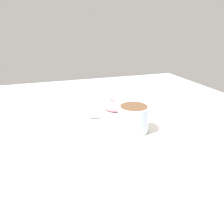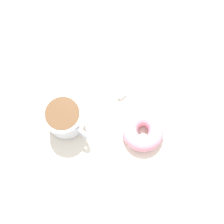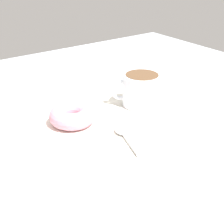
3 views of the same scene
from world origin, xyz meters
TOP-DOWN VIEW (x-y plane):
  - ground_plane at (0.00, 0.00)cm, footprint 120.00×120.00cm
  - napkin at (-2.89, -2.57)cm, footprint 34.74×34.74cm
  - coffee_cup at (-5.88, 7.85)cm, footprint 9.00×10.64cm
  - donut at (-6.69, -10.16)cm, footprint 9.73×9.73cm
  - spoon at (3.96, -4.76)cm, footprint 11.24×5.01cm

SIDE VIEW (x-z plane):
  - ground_plane at x=0.00cm, z-range -2.00..0.00cm
  - napkin at x=-2.89cm, z-range 0.00..0.30cm
  - spoon at x=3.96cm, z-range 0.26..1.16cm
  - donut at x=-6.69cm, z-range 0.30..3.90cm
  - coffee_cup at x=-5.88cm, z-range 0.44..7.89cm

